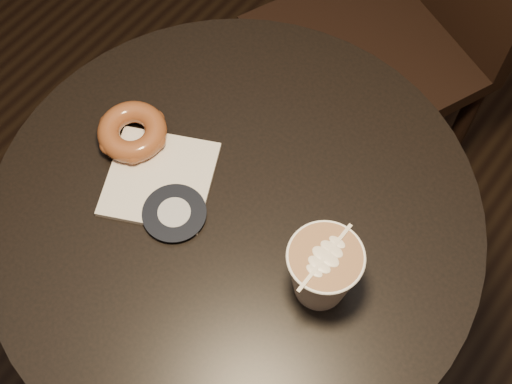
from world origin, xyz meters
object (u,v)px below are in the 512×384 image
cafe_table (238,265)px  pastry_bag (160,179)px  doughnut (132,132)px  latte_cup (322,272)px

cafe_table → pastry_bag: pastry_bag is taller
doughnut → latte_cup: size_ratio=0.94×
cafe_table → doughnut: doughnut is taller
pastry_bag → doughnut: (-0.07, 0.03, 0.02)m
cafe_table → pastry_bag: bearing=-167.7°
pastry_bag → doughnut: doughnut is taller
cafe_table → pastry_bag: 0.24m
cafe_table → latte_cup: 0.30m
pastry_bag → latte_cup: latte_cup is taller
doughnut → cafe_table: bearing=-0.4°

